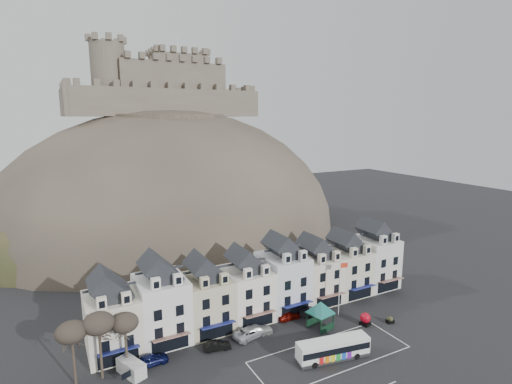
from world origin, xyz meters
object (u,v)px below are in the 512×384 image
Objects in this scene: red_buoy at (365,319)px; white_van at (131,368)px; car_maroon at (289,315)px; car_black at (217,346)px; car_charcoal at (312,312)px; bus_shelter at (321,308)px; flagpole at (340,285)px; car_navy at (151,360)px; car_white at (257,330)px; car_silver at (250,332)px; bus at (333,348)px.

red_buoy is 0.45× the size of white_van.
red_buoy is 0.50× the size of car_maroon.
car_charcoal is (17.15, 1.64, 0.07)m from car_black.
car_charcoal is (-5.69, 6.18, -0.32)m from red_buoy.
flagpole is at bearing 8.26° from bus_shelter.
car_maroon is at bearing -88.85° from car_navy.
white_van reaches higher than car_white.
white_van is at bearing 96.18° from car_maroon.
flagpole is at bearing -22.56° from white_van.
bus_shelter is at bearing -171.88° from car_charcoal.
white_van is at bearing 172.49° from red_buoy.
red_buoy reaches higher than car_charcoal.
flagpole reaches higher than car_navy.
white_van is 17.12m from car_silver.
bus is at bearing -156.33° from car_silver.
car_charcoal is at bearing -98.12° from car_silver.
flagpole is 9.57m from car_maroon.
flagpole reaches higher than car_silver.
car_navy is at bearing 178.23° from flagpole.
car_black is 13.57m from car_maroon.
flagpole reaches higher than car_charcoal.
white_van is (-27.70, 1.96, -2.41)m from bus_shelter.
flagpole reaches higher than car_white.
car_silver is at bearing -93.31° from car_navy.
car_white is (15.60, 0.10, -0.05)m from car_navy.
bus_shelter is 5.91m from car_maroon.
car_black is at bearing 161.86° from bus_shelter.
red_buoy is 0.46× the size of car_navy.
car_black is at bearing -22.34° from white_van.
red_buoy reaches higher than white_van.
red_buoy is 11.83m from car_maroon.
bus is 11.70m from car_charcoal.
bus_shelter is at bearing -147.31° from car_maroon.
white_van is 1.16× the size of car_black.
flagpole is 2.40× the size of car_black.
car_black is (8.85, -0.80, -0.11)m from car_navy.
bus_shelter is 1.56× the size of car_charcoal.
car_black is 6.81m from car_white.
car_black is at bearing 168.78° from red_buoy.
car_navy is at bearing 96.60° from car_black.
bus is at bearing -113.86° from car_black.
red_buoy reaches higher than car_white.
car_charcoal is (26.00, 0.84, -0.04)m from car_navy.
car_silver reaches higher than car_white.
car_navy is 14.40m from car_silver.
car_silver is 1.25× the size of car_charcoal.
bus_shelter is at bearing -116.87° from car_silver.
white_van is 2.83m from car_navy.
car_black is 5.61m from car_silver.
car_navy reaches higher than car_charcoal.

